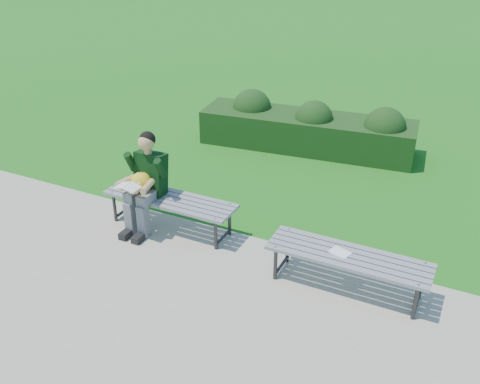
{
  "coord_description": "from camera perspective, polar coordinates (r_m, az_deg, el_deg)",
  "views": [
    {
      "loc": [
        2.96,
        -5.38,
        3.81
      ],
      "look_at": [
        0.4,
        -0.16,
        0.73
      ],
      "focal_mm": 40.0,
      "sensor_mm": 36.0,
      "label": 1
    }
  ],
  "objects": [
    {
      "name": "paper_sheet",
      "position": [
        6.01,
        10.6,
        -6.34
      ],
      "size": [
        0.26,
        0.22,
        0.01
      ],
      "color": "white",
      "rests_on": "bench_right"
    },
    {
      "name": "bench_right",
      "position": [
        6.03,
        11.47,
        -7.01
      ],
      "size": [
        1.8,
        0.5,
        0.46
      ],
      "color": "gray",
      "rests_on": "walkway"
    },
    {
      "name": "bench_left",
      "position": [
        7.07,
        -7.48,
        -1.02
      ],
      "size": [
        1.8,
        0.5,
        0.46
      ],
      "color": "gray",
      "rests_on": "walkway"
    },
    {
      "name": "seated_boy",
      "position": [
        7.02,
        -10.11,
        1.3
      ],
      "size": [
        0.56,
        0.76,
        1.31
      ],
      "color": "gray",
      "rests_on": "walkway"
    },
    {
      "name": "ground",
      "position": [
        7.22,
        -2.31,
        -3.95
      ],
      "size": [
        80.0,
        80.0,
        0.0
      ],
      "color": "#377A1E",
      "rests_on": "ground"
    },
    {
      "name": "hedge",
      "position": [
        9.62,
        7.36,
        6.83
      ],
      "size": [
        3.83,
        1.34,
        0.93
      ],
      "color": "#143918",
      "rests_on": "ground"
    },
    {
      "name": "walkway",
      "position": [
        6.03,
        -10.35,
        -11.72
      ],
      "size": [
        30.0,
        3.5,
        0.02
      ],
      "color": "#AFA191",
      "rests_on": "ground"
    }
  ]
}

